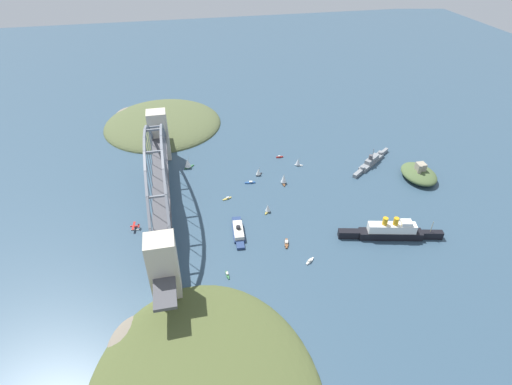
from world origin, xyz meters
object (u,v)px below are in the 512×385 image
(small_boat_4, at_px, (280,157))
(small_boat_9, at_px, (310,261))
(seaplane_taxiing_near_bridge, at_px, (135,227))
(harbor_arch_bridge, at_px, (161,185))
(small_boat_0, at_px, (250,182))
(small_boat_1, at_px, (268,208))
(small_boat_8, at_px, (298,162))
(ocean_liner, at_px, (390,231))
(fort_island_mid_harbor, at_px, (419,174))
(small_boat_5, at_px, (287,243))
(harbor_ferry_steamer, at_px, (238,231))
(small_boat_2, at_px, (227,275))
(small_boat_6, at_px, (284,179))
(small_boat_3, at_px, (258,172))
(small_boat_10, at_px, (188,163))
(naval_cruiser, at_px, (371,161))
(small_boat_7, at_px, (227,198))

(small_boat_4, distance_m, small_boat_9, 150.41)
(seaplane_taxiing_near_bridge, bearing_deg, harbor_arch_bridge, 126.53)
(small_boat_0, distance_m, small_boat_9, 112.22)
(small_boat_0, relative_size, small_boat_1, 1.18)
(seaplane_taxiing_near_bridge, relative_size, small_boat_8, 1.16)
(harbor_arch_bridge, height_order, ocean_liner, harbor_arch_bridge)
(fort_island_mid_harbor, distance_m, small_boat_5, 160.70)
(harbor_arch_bridge, bearing_deg, harbor_ferry_steamer, 54.17)
(small_boat_2, bearing_deg, harbor_ferry_steamer, 159.99)
(harbor_arch_bridge, bearing_deg, fort_island_mid_harbor, 90.42)
(harbor_ferry_steamer, distance_m, small_boat_2, 45.17)
(small_boat_4, xyz_separation_m, small_boat_6, (46.39, -8.26, 4.21))
(harbor_arch_bridge, xyz_separation_m, small_boat_2, (83.44, 41.38, -26.34))
(small_boat_0, xyz_separation_m, small_boat_9, (109.90, 22.72, 0.11))
(small_boat_3, relative_size, small_boat_10, 0.73)
(naval_cruiser, distance_m, small_boat_0, 126.46)
(small_boat_2, relative_size, small_boat_10, 0.67)
(harbor_ferry_steamer, distance_m, small_boat_3, 86.30)
(small_boat_1, height_order, small_boat_9, small_boat_1)
(small_boat_5, xyz_separation_m, small_boat_6, (-81.09, 19.52, 4.20))
(harbor_arch_bridge, relative_size, small_boat_2, 31.88)
(small_boat_4, bearing_deg, small_boat_8, 37.01)
(small_boat_1, xyz_separation_m, small_boat_7, (-25.71, -31.09, -3.33))
(ocean_liner, bearing_deg, fort_island_mid_harbor, 137.37)
(harbor_ferry_steamer, height_order, small_boat_0, harbor_ferry_steamer)
(ocean_liner, xyz_separation_m, small_boat_4, (-136.89, -53.80, -5.21))
(fort_island_mid_harbor, xyz_separation_m, small_boat_7, (-4.86, -184.06, -4.59))
(small_boat_9, bearing_deg, small_boat_3, -174.20)
(seaplane_taxiing_near_bridge, xyz_separation_m, small_boat_10, (-84.00, 49.07, 3.50))
(small_boat_0, bearing_deg, seaplane_taxiing_near_bridge, -66.71)
(seaplane_taxiing_near_bridge, distance_m, small_boat_5, 123.22)
(seaplane_taxiing_near_bridge, bearing_deg, small_boat_3, 116.20)
(ocean_liner, xyz_separation_m, fort_island_mid_harbor, (-72.07, 66.34, -0.82))
(small_boat_3, height_order, small_boat_4, small_boat_3)
(small_boat_4, xyz_separation_m, small_boat_5, (127.48, -27.77, 0.01))
(small_boat_7, bearing_deg, small_boat_5, 28.16)
(naval_cruiser, height_order, small_boat_5, naval_cruiser)
(small_boat_2, bearing_deg, small_boat_3, 158.07)
(seaplane_taxiing_near_bridge, bearing_deg, small_boat_2, 45.13)
(seaplane_taxiing_near_bridge, bearing_deg, small_boat_5, 69.62)
(ocean_liner, height_order, fort_island_mid_harbor, ocean_liner)
(small_boat_10, bearing_deg, small_boat_0, 54.77)
(fort_island_mid_harbor, distance_m, small_boat_2, 215.33)
(naval_cruiser, xyz_separation_m, small_boat_10, (-31.03, -181.50, 2.39))
(small_boat_9, bearing_deg, harbor_arch_bridge, -128.92)
(naval_cruiser, height_order, small_boat_6, naval_cruiser)
(fort_island_mid_harbor, distance_m, small_boat_0, 161.08)
(ocean_liner, xyz_separation_m, naval_cruiser, (-105.29, 33.49, -2.99))
(naval_cruiser, distance_m, harbor_ferry_steamer, 167.62)
(small_boat_3, height_order, small_boat_7, small_boat_3)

